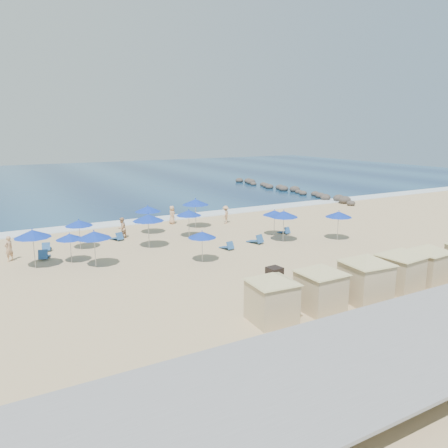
% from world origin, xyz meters
% --- Properties ---
extents(ground, '(160.00, 160.00, 0.00)m').
position_xyz_m(ground, '(0.00, 0.00, 0.00)').
color(ground, tan).
rests_on(ground, ground).
extents(ocean, '(160.00, 80.00, 0.06)m').
position_xyz_m(ocean, '(0.00, 55.00, 0.03)').
color(ocean, navy).
rests_on(ocean, ground).
extents(surf_line, '(160.00, 2.50, 0.08)m').
position_xyz_m(surf_line, '(0.00, 15.50, 0.04)').
color(surf_line, white).
rests_on(surf_line, ground).
extents(seawall, '(160.00, 6.10, 1.22)m').
position_xyz_m(seawall, '(0.00, -13.50, 0.65)').
color(seawall, gray).
rests_on(seawall, ground).
extents(rock_jetty, '(2.56, 26.66, 0.96)m').
position_xyz_m(rock_jetty, '(24.01, 24.90, 0.36)').
color(rock_jetty, '#322C29').
rests_on(rock_jetty, ground).
extents(trash_bin, '(0.88, 0.88, 0.80)m').
position_xyz_m(trash_bin, '(0.32, -4.65, 0.40)').
color(trash_bin, black).
rests_on(trash_bin, ground).
extents(cabana_0, '(4.19, 4.19, 2.63)m').
position_xyz_m(cabana_0, '(-3.12, -9.16, 1.51)').
color(cabana_0, tan).
rests_on(cabana_0, ground).
extents(cabana_1, '(4.23, 4.23, 2.65)m').
position_xyz_m(cabana_1, '(-0.27, -9.28, 1.52)').
color(cabana_1, tan).
rests_on(cabana_1, ground).
extents(cabana_2, '(4.52, 4.52, 2.85)m').
position_xyz_m(cabana_2, '(2.52, -9.57, 1.63)').
color(cabana_2, tan).
rests_on(cabana_2, ground).
extents(cabana_3, '(4.34, 4.34, 2.73)m').
position_xyz_m(cabana_3, '(5.37, -9.39, 1.56)').
color(cabana_3, tan).
rests_on(cabana_3, ground).
extents(cabana_4, '(4.15, 4.15, 2.61)m').
position_xyz_m(cabana_4, '(7.73, -9.37, 1.50)').
color(cabana_4, tan).
rests_on(cabana_4, ground).
extents(umbrella_0, '(2.31, 2.31, 2.62)m').
position_xyz_m(umbrella_0, '(-11.74, 4.88, 2.28)').
color(umbrella_0, '#A5A8AD').
rests_on(umbrella_0, ground).
extents(umbrella_1, '(2.19, 2.19, 2.50)m').
position_xyz_m(umbrella_1, '(-8.30, 3.11, 2.17)').
color(umbrella_1, '#A5A8AD').
rests_on(umbrella_1, ground).
extents(umbrella_2, '(2.03, 2.03, 2.31)m').
position_xyz_m(umbrella_2, '(-8.25, 8.08, 2.01)').
color(umbrella_2, '#A5A8AD').
rests_on(umbrella_2, ground).
extents(umbrella_3, '(1.83, 1.83, 2.08)m').
position_xyz_m(umbrella_3, '(-9.49, 4.91, 1.81)').
color(umbrella_3, '#A5A8AD').
rests_on(umbrella_3, ground).
extents(umbrella_4, '(2.21, 2.21, 2.51)m').
position_xyz_m(umbrella_4, '(-2.13, 10.22, 2.18)').
color(umbrella_4, '#A5A8AD').
rests_on(umbrella_4, ground).
extents(umbrella_5, '(2.36, 2.36, 2.69)m').
position_xyz_m(umbrella_5, '(-3.64, 5.91, 2.33)').
color(umbrella_5, '#A5A8AD').
rests_on(umbrella_5, ground).
extents(umbrella_6, '(1.93, 1.93, 2.20)m').
position_xyz_m(umbrella_6, '(-1.77, 0.70, 1.91)').
color(umbrella_6, '#A5A8AD').
rests_on(umbrella_6, ground).
extents(umbrella_7, '(2.10, 2.10, 2.39)m').
position_xyz_m(umbrella_7, '(0.37, 7.39, 2.07)').
color(umbrella_7, '#A5A8AD').
rests_on(umbrella_7, ground).
extents(umbrella_8, '(2.27, 2.27, 2.58)m').
position_xyz_m(umbrella_8, '(6.31, 2.46, 2.24)').
color(umbrella_8, '#A5A8AD').
rests_on(umbrella_8, ground).
extents(umbrella_9, '(2.41, 2.41, 2.74)m').
position_xyz_m(umbrella_9, '(2.42, 10.36, 2.37)').
color(umbrella_9, '#A5A8AD').
rests_on(umbrella_9, ground).
extents(umbrella_10, '(1.98, 1.98, 2.26)m').
position_xyz_m(umbrella_10, '(6.87, 4.44, 1.96)').
color(umbrella_10, '#A5A8AD').
rests_on(umbrella_10, ground).
extents(umbrella_11, '(2.13, 2.13, 2.43)m').
position_xyz_m(umbrella_11, '(10.50, 0.75, 2.11)').
color(umbrella_11, '#A5A8AD').
rests_on(umbrella_11, ground).
extents(beach_chair_0, '(0.98, 1.51, 0.77)m').
position_xyz_m(beach_chair_0, '(-10.99, 6.66, 0.27)').
color(beach_chair_0, '#26528D').
rests_on(beach_chair_0, ground).
extents(beach_chair_1, '(0.80, 1.36, 0.70)m').
position_xyz_m(beach_chair_1, '(-10.53, 8.87, 0.24)').
color(beach_chair_1, '#26528D').
rests_on(beach_chair_1, ground).
extents(beach_chair_2, '(0.94, 1.40, 0.71)m').
position_xyz_m(beach_chair_2, '(-5.10, 9.35, 0.25)').
color(beach_chair_2, '#26528D').
rests_on(beach_chair_2, ground).
extents(beach_chair_3, '(0.72, 1.31, 0.68)m').
position_xyz_m(beach_chair_3, '(1.28, 2.58, 0.24)').
color(beach_chair_3, '#26528D').
rests_on(beach_chair_3, ground).
extents(beach_chair_4, '(0.94, 1.51, 0.77)m').
position_xyz_m(beach_chair_4, '(4.12, 3.00, 0.27)').
color(beach_chair_4, '#26528D').
rests_on(beach_chair_4, ground).
extents(beach_chair_5, '(0.62, 1.22, 0.65)m').
position_xyz_m(beach_chair_5, '(8.04, 4.49, 0.22)').
color(beach_chair_5, '#26528D').
rests_on(beach_chair_5, ground).
extents(beachgoer_0, '(0.76, 0.73, 1.75)m').
position_xyz_m(beachgoer_0, '(-13.07, 7.36, 0.88)').
color(beachgoer_0, tan).
rests_on(beachgoer_0, ground).
extents(beachgoer_1, '(1.07, 1.03, 1.74)m').
position_xyz_m(beachgoer_1, '(-4.57, 9.78, 0.87)').
color(beachgoer_1, tan).
rests_on(beachgoer_1, ground).
extents(beachgoer_2, '(1.23, 1.21, 1.69)m').
position_xyz_m(beachgoer_2, '(5.73, 10.70, 0.85)').
color(beachgoer_2, tan).
rests_on(beachgoer_2, ground).
extents(beachgoer_3, '(0.61, 0.88, 1.73)m').
position_xyz_m(beachgoer_3, '(1.21, 13.00, 0.86)').
color(beachgoer_3, tan).
rests_on(beachgoer_3, ground).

